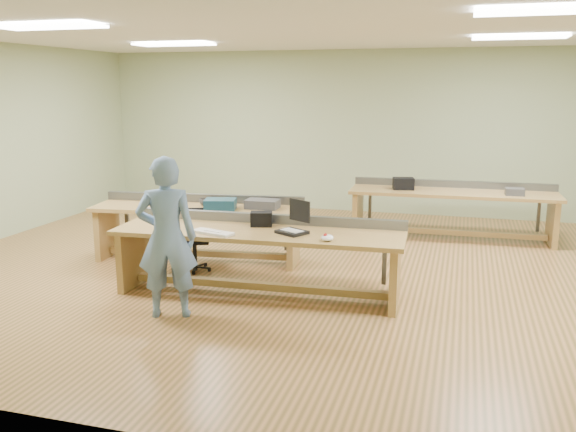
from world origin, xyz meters
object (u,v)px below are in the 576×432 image
Objects in this scene: workbench_back at (452,203)px; laptop_base at (292,232)px; workbench_front at (259,245)px; parts_bin_teal at (220,204)px; camera_bag at (261,219)px; parts_bin_grey at (262,204)px; workbench_mid at (198,220)px; drinks_can at (172,200)px; task_chair at (195,248)px; person at (167,238)px; mug at (204,202)px.

workbench_back is 3.77m from laptop_base.
workbench_front is 1.31m from parts_bin_teal.
camera_bag is at bearing 98.06° from workbench_front.
parts_bin_teal is at bearing 129.57° from workbench_front.
parts_bin_teal is 0.56m from parts_bin_grey.
workbench_mid is 7.28× the size of parts_bin_teal.
drinks_can is at bearing 143.26° from workbench_front.
workbench_mid reaches higher than task_chair.
parts_bin_teal is (0.24, 0.30, 0.53)m from task_chair.
person is at bearing -135.15° from camera_bag.
camera_bag reaches higher than parts_bin_teal.
mug is 1.06× the size of drinks_can.
person is (0.58, -2.02, 0.28)m from workbench_mid.
person is 14.34× the size of mug.
parts_bin_teal reaches higher than workbench_front.
drinks_can is (-0.78, 0.16, -0.01)m from parts_bin_teal.
workbench_front is 3.89m from workbench_back.
parts_bin_teal is at bearing -105.65° from person.
drinks_can is (-1.61, 0.93, -0.03)m from camera_bag.
drinks_can is (-1.64, 1.11, 0.24)m from workbench_front.
camera_bag is at bearing -42.83° from parts_bin_teal.
mug is (-0.33, 0.21, -0.02)m from parts_bin_teal.
mug is (-0.83, -0.02, -0.01)m from parts_bin_grey.
task_chair is (-1.10, 0.64, -0.28)m from workbench_front.
camera_bag is 0.62× the size of parts_bin_teal.
camera_bag is 1.05m from parts_bin_grey.
parts_bin_grey is at bearing 92.74° from camera_bag.
workbench_mid is 6.81× the size of parts_bin_grey.
person reaches higher than camera_bag.
workbench_back is (2.04, 3.32, -0.00)m from workbench_front.
drinks_can reaches higher than laptop_base.
parts_bin_grey reaches higher than laptop_base.
parts_bin_teal reaches higher than parts_bin_grey.
parts_bin_teal is at bearing 121.99° from camera_bag.
person reaches higher than workbench_back.
workbench_mid is 0.26m from mug.
camera_bag is at bearing -72.08° from parts_bin_grey.
workbench_back is 3.22m from parts_bin_grey.
parts_bin_teal reaches higher than drinks_can.
laptop_base is at bearing -38.85° from parts_bin_teal.
drinks_can is (-1.29, -0.07, -0.00)m from parts_bin_grey.
workbench_back is at bearing 26.97° from workbench_mid.
workbench_back is (3.29, 2.22, 0.01)m from workbench_mid.
mug is at bearing 133.09° from workbench_front.
laptop_base is at bearing -47.20° from task_chair.
workbench_front and workbench_back have the same top height.
task_chair is at bearing -80.26° from mug.
person is 3.91× the size of parts_bin_grey.
parts_bin_teal reaches higher than laptop_base.
person is 6.79× the size of camera_bag.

